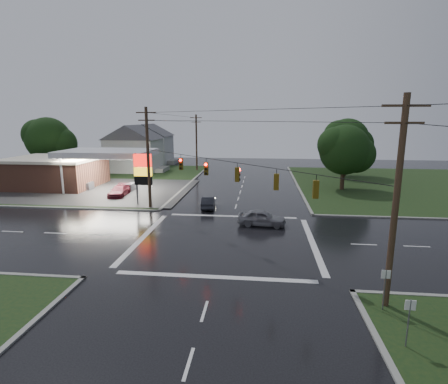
# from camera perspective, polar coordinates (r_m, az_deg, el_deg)

# --- Properties ---
(ground) EXTENTS (120.00, 120.00, 0.00)m
(ground) POSITION_cam_1_polar(r_m,az_deg,el_deg) (29.10, 0.33, -7.75)
(ground) COLOR black
(ground) RESTS_ON ground
(grass_nw) EXTENTS (36.00, 36.00, 0.08)m
(grass_nw) POSITION_cam_1_polar(r_m,az_deg,el_deg) (61.32, -21.93, 1.92)
(grass_nw) COLOR black
(grass_nw) RESTS_ON ground
(grass_ne) EXTENTS (36.00, 36.00, 0.08)m
(grass_ne) POSITION_cam_1_polar(r_m,az_deg,el_deg) (58.91, 29.28, 0.87)
(grass_ne) COLOR black
(grass_ne) RESTS_ON ground
(gas_station) EXTENTS (26.20, 18.00, 5.60)m
(gas_station) POSITION_cam_1_polar(r_m,az_deg,el_deg) (55.38, -24.86, 3.32)
(gas_station) COLOR #2D2D2D
(gas_station) RESTS_ON ground
(pylon_sign) EXTENTS (2.00, 0.35, 6.00)m
(pylon_sign) POSITION_cam_1_polar(r_m,az_deg,el_deg) (40.44, -13.09, 3.40)
(pylon_sign) COLOR #59595E
(pylon_sign) RESTS_ON ground
(utility_pole_nw) EXTENTS (2.20, 0.32, 11.00)m
(utility_pole_nw) POSITION_cam_1_polar(r_m,az_deg,el_deg) (38.97, -12.29, 5.66)
(utility_pole_nw) COLOR #382619
(utility_pole_nw) RESTS_ON ground
(utility_pole_se) EXTENTS (2.20, 0.32, 11.00)m
(utility_pole_se) POSITION_cam_1_polar(r_m,az_deg,el_deg) (19.42, 26.26, -1.48)
(utility_pole_se) COLOR #382619
(utility_pole_se) RESTS_ON ground
(utility_pole_n) EXTENTS (2.20, 0.32, 10.50)m
(utility_pole_n) POSITION_cam_1_polar(r_m,az_deg,el_deg) (66.54, -4.52, 8.19)
(utility_pole_n) COLOR #382619
(utility_pole_n) RESTS_ON ground
(traffic_signals) EXTENTS (26.87, 26.87, 1.47)m
(traffic_signals) POSITION_cam_1_polar(r_m,az_deg,el_deg) (27.58, 0.38, 5.01)
(traffic_signals) COLOR black
(traffic_signals) RESTS_ON ground
(house_near) EXTENTS (11.05, 8.48, 8.60)m
(house_near) POSITION_cam_1_polar(r_m,az_deg,el_deg) (67.77, -14.45, 7.02)
(house_near) COLOR silver
(house_near) RESTS_ON ground
(house_far) EXTENTS (11.05, 8.48, 8.60)m
(house_far) POSITION_cam_1_polar(r_m,az_deg,el_deg) (79.40, -12.10, 7.80)
(house_far) COLOR silver
(house_far) RESTS_ON ground
(tree_nw_behind) EXTENTS (8.93, 7.60, 10.00)m
(tree_nw_behind) POSITION_cam_1_polar(r_m,az_deg,el_deg) (68.06, -26.65, 7.65)
(tree_nw_behind) COLOR black
(tree_nw_behind) RESTS_ON ground
(tree_ne_near) EXTENTS (7.99, 6.80, 8.98)m
(tree_ne_near) POSITION_cam_1_polar(r_m,az_deg,el_deg) (50.72, 19.22, 6.50)
(tree_ne_near) COLOR black
(tree_ne_near) RESTS_ON ground
(tree_ne_far) EXTENTS (8.46, 7.20, 9.80)m
(tree_ne_far) POSITION_cam_1_polar(r_m,az_deg,el_deg) (63.02, 19.54, 7.98)
(tree_ne_far) COLOR black
(tree_ne_far) RESTS_ON ground
(car_north) EXTENTS (1.72, 4.07, 1.31)m
(car_north) POSITION_cam_1_polar(r_m,az_deg,el_deg) (38.90, -2.58, -1.67)
(car_north) COLOR black
(car_north) RESTS_ON ground
(car_crossing) EXTENTS (4.56, 2.16, 1.51)m
(car_crossing) POSITION_cam_1_polar(r_m,az_deg,el_deg) (32.70, 6.19, -4.20)
(car_crossing) COLOR slate
(car_crossing) RESTS_ON ground
(car_pump) EXTENTS (2.24, 4.82, 1.36)m
(car_pump) POSITION_cam_1_polar(r_m,az_deg,el_deg) (46.71, -16.73, 0.18)
(car_pump) COLOR maroon
(car_pump) RESTS_ON ground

